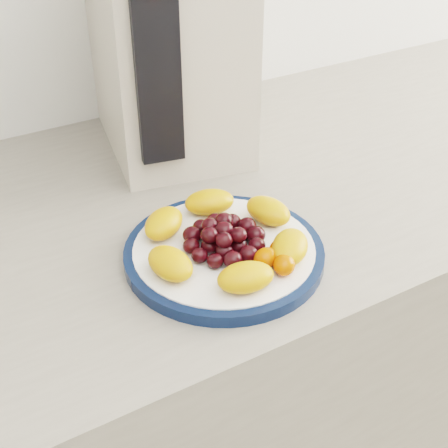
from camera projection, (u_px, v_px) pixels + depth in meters
counter at (138, 436)px, 1.07m from camera, size 3.50×0.60×0.90m
cabinet_face at (139, 446)px, 1.09m from camera, size 3.48×0.58×0.84m
plate_rim at (224, 253)px, 0.74m from camera, size 0.24×0.24×0.01m
plate_face at (224, 253)px, 0.74m from camera, size 0.22×0.22×0.02m
appliance_body at (167, 37)px, 0.90m from camera, size 0.24×0.30×0.33m
appliance_panel at (158, 71)px, 0.78m from camera, size 0.06×0.03×0.25m
fruit_plate at (228, 238)px, 0.72m from camera, size 0.20×0.21×0.03m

